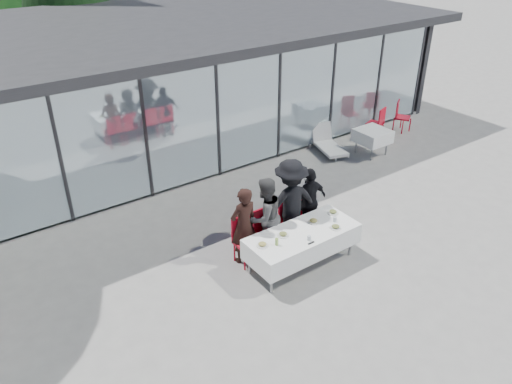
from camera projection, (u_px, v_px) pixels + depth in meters
ground at (283, 266)px, 9.86m from camera, size 90.00×90.00×0.00m
pavilion at (174, 57)px, 15.62m from camera, size 14.80×8.80×3.44m
dining_table at (302, 241)px, 9.67m from camera, size 2.26×0.96×0.75m
diner_a at (244, 225)px, 9.65m from camera, size 0.60×0.60×1.63m
diner_chair_a at (244, 238)px, 9.77m from camera, size 0.44×0.44×0.97m
diner_b at (265, 217)px, 9.90m from camera, size 0.90×0.90×1.67m
diner_chair_b at (265, 229)px, 10.03m from camera, size 0.44×0.44×0.97m
diner_c at (290, 202)px, 10.17m from camera, size 1.41×1.41×1.88m
diner_chair_c at (290, 219)px, 10.36m from camera, size 0.44×0.44×0.97m
diner_d at (309, 202)px, 10.52m from camera, size 0.97×0.97×1.55m
diner_chair_d at (309, 212)px, 10.62m from camera, size 0.44×0.44×0.97m
plate_a at (262, 245)px, 9.16m from camera, size 0.23×0.23×0.07m
plate_b at (283, 234)px, 9.45m from camera, size 0.23×0.23×0.07m
plate_c at (313, 221)px, 9.86m from camera, size 0.23×0.23×0.07m
plate_d at (333, 212)px, 10.15m from camera, size 0.23×0.23×0.07m
plate_extra at (336, 227)px, 9.67m from camera, size 0.23×0.23×0.07m
juice_bottle at (277, 242)px, 9.16m from camera, size 0.06×0.06×0.14m
drinking_glasses at (322, 228)px, 9.59m from camera, size 0.91×0.27×0.10m
folded_eyeglasses at (311, 243)px, 9.24m from camera, size 0.14×0.03×0.01m
spare_table_right at (372, 136)px, 14.17m from camera, size 0.86×0.86×0.74m
spare_chair_a at (400, 115)px, 15.73m from camera, size 0.61×0.61×0.97m
spare_chair_b at (378, 122)px, 15.20m from camera, size 0.56×0.56×0.97m
lounger at (327, 143)px, 14.50m from camera, size 0.95×1.45×0.72m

